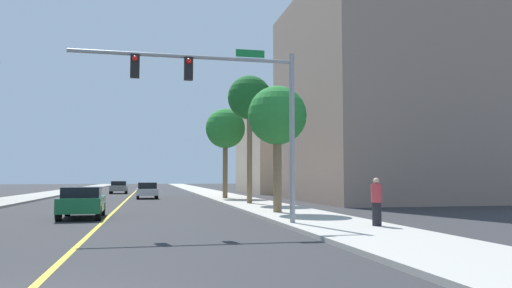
{
  "coord_description": "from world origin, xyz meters",
  "views": [
    {
      "loc": [
        1.88,
        -7.14,
        1.84
      ],
      "look_at": [
        6.7,
        14.66,
        3.41
      ],
      "focal_mm": 33.64,
      "sensor_mm": 36.0,
      "label": 1
    }
  ],
  "objects_px": {
    "palm_near": "(277,117)",
    "car_silver": "(147,190)",
    "traffic_signal_mast": "(230,96)",
    "palm_far": "(225,129)",
    "car_green": "(82,202)",
    "pedestrian": "(377,202)",
    "car_gray": "(119,187)",
    "palm_mid": "(250,99)"
  },
  "relations": [
    {
      "from": "palm_near",
      "to": "car_gray",
      "type": "xyz_separation_m",
      "value": [
        -9.65,
        34.88,
        -4.11
      ]
    },
    {
      "from": "palm_far",
      "to": "palm_mid",
      "type": "bearing_deg",
      "value": -87.61
    },
    {
      "from": "palm_far",
      "to": "pedestrian",
      "type": "height_order",
      "value": "palm_far"
    },
    {
      "from": "car_green",
      "to": "palm_mid",
      "type": "bearing_deg",
      "value": 38.84
    },
    {
      "from": "palm_mid",
      "to": "car_silver",
      "type": "relative_size",
      "value": 2.18
    },
    {
      "from": "car_silver",
      "to": "palm_near",
      "type": "bearing_deg",
      "value": -74.18
    },
    {
      "from": "palm_far",
      "to": "car_silver",
      "type": "height_order",
      "value": "palm_far"
    },
    {
      "from": "palm_near",
      "to": "car_gray",
      "type": "distance_m",
      "value": 36.43
    },
    {
      "from": "traffic_signal_mast",
      "to": "car_silver",
      "type": "distance_m",
      "value": 26.37
    },
    {
      "from": "pedestrian",
      "to": "car_gray",
      "type": "bearing_deg",
      "value": 132.73
    },
    {
      "from": "traffic_signal_mast",
      "to": "pedestrian",
      "type": "height_order",
      "value": "traffic_signal_mast"
    },
    {
      "from": "car_silver",
      "to": "traffic_signal_mast",
      "type": "bearing_deg",
      "value": -84.68
    },
    {
      "from": "car_silver",
      "to": "car_green",
      "type": "relative_size",
      "value": 0.95
    },
    {
      "from": "palm_mid",
      "to": "palm_far",
      "type": "bearing_deg",
      "value": 92.39
    },
    {
      "from": "palm_mid",
      "to": "car_silver",
      "type": "height_order",
      "value": "palm_mid"
    },
    {
      "from": "palm_far",
      "to": "car_gray",
      "type": "relative_size",
      "value": 1.76
    },
    {
      "from": "palm_near",
      "to": "car_silver",
      "type": "height_order",
      "value": "palm_near"
    },
    {
      "from": "traffic_signal_mast",
      "to": "car_green",
      "type": "distance_m",
      "value": 9.07
    },
    {
      "from": "palm_mid",
      "to": "pedestrian",
      "type": "xyz_separation_m",
      "value": [
        1.34,
        -15.58,
        -6.1
      ]
    },
    {
      "from": "car_gray",
      "to": "pedestrian",
      "type": "bearing_deg",
      "value": -75.56
    },
    {
      "from": "palm_mid",
      "to": "pedestrian",
      "type": "relative_size",
      "value": 5.07
    },
    {
      "from": "palm_mid",
      "to": "pedestrian",
      "type": "height_order",
      "value": "palm_mid"
    },
    {
      "from": "palm_far",
      "to": "pedestrian",
      "type": "relative_size",
      "value": 4.44
    },
    {
      "from": "car_silver",
      "to": "car_gray",
      "type": "distance_m",
      "value": 14.84
    },
    {
      "from": "palm_far",
      "to": "traffic_signal_mast",
      "type": "bearing_deg",
      "value": -98.36
    },
    {
      "from": "car_green",
      "to": "car_gray",
      "type": "xyz_separation_m",
      "value": [
        -0.54,
        34.73,
        -0.01
      ]
    },
    {
      "from": "car_silver",
      "to": "pedestrian",
      "type": "bearing_deg",
      "value": -75.31
    },
    {
      "from": "palm_near",
      "to": "car_green",
      "type": "height_order",
      "value": "palm_near"
    },
    {
      "from": "palm_near",
      "to": "car_gray",
      "type": "bearing_deg",
      "value": 105.47
    },
    {
      "from": "pedestrian",
      "to": "palm_mid",
      "type": "bearing_deg",
      "value": 122.63
    },
    {
      "from": "traffic_signal_mast",
      "to": "car_silver",
      "type": "xyz_separation_m",
      "value": [
        -3.09,
        25.86,
        -4.13
      ]
    },
    {
      "from": "car_silver",
      "to": "pedestrian",
      "type": "xyz_separation_m",
      "value": [
        8.03,
        -27.66,
        0.25
      ]
    },
    {
      "from": "traffic_signal_mast",
      "to": "car_green",
      "type": "relative_size",
      "value": 2.0
    },
    {
      "from": "traffic_signal_mast",
      "to": "palm_far",
      "type": "xyz_separation_m",
      "value": [
        3.25,
        22.1,
        1.01
      ]
    },
    {
      "from": "palm_near",
      "to": "palm_mid",
      "type": "xyz_separation_m",
      "value": [
        0.32,
        8.33,
        2.24
      ]
    },
    {
      "from": "traffic_signal_mast",
      "to": "palm_near",
      "type": "distance_m",
      "value": 6.35
    },
    {
      "from": "traffic_signal_mast",
      "to": "palm_mid",
      "type": "height_order",
      "value": "palm_mid"
    },
    {
      "from": "traffic_signal_mast",
      "to": "palm_far",
      "type": "relative_size",
      "value": 1.11
    },
    {
      "from": "traffic_signal_mast",
      "to": "car_green",
      "type": "xyz_separation_m",
      "value": [
        -5.84,
        5.59,
        -4.12
      ]
    },
    {
      "from": "traffic_signal_mast",
      "to": "palm_far",
      "type": "bearing_deg",
      "value": 81.64
    },
    {
      "from": "car_green",
      "to": "palm_far",
      "type": "bearing_deg",
      "value": 59.08
    },
    {
      "from": "palm_near",
      "to": "car_gray",
      "type": "relative_size",
      "value": 1.47
    }
  ]
}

